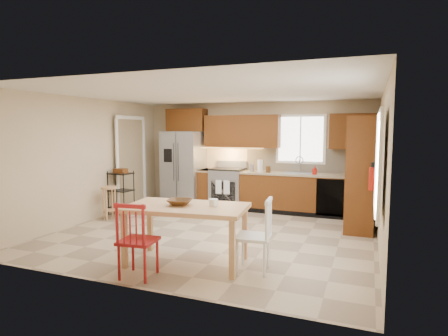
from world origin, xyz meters
TOP-DOWN VIEW (x-y plane):
  - floor at (0.00, 0.00)m, footprint 5.50×5.50m
  - ceiling at (0.00, 0.00)m, footprint 5.50×5.00m
  - wall_back at (0.00, 2.50)m, footprint 5.50×0.02m
  - wall_front at (0.00, -2.50)m, footprint 5.50×0.02m
  - wall_left at (-2.75, 0.00)m, footprint 0.02×5.00m
  - wall_right at (2.75, 0.00)m, footprint 0.02×5.00m
  - refrigerator at (-1.70, 2.12)m, footprint 0.92×0.75m
  - range_stove at (-0.55, 2.19)m, footprint 0.76×0.63m
  - base_cabinet_narrow at (-1.10, 2.20)m, footprint 0.30×0.60m
  - base_cabinet_run at (1.29, 2.20)m, footprint 2.92×0.60m
  - dishwasher at (1.85, 1.91)m, footprint 0.60×0.02m
  - backsplash at (1.29, 2.48)m, footprint 2.92×0.03m
  - upper_over_fridge at (-1.70, 2.33)m, footprint 1.00×0.35m
  - upper_left_block at (-0.25, 2.33)m, footprint 1.80×0.35m
  - upper_right_block at (2.25, 2.33)m, footprint 1.00×0.35m
  - window_back at (1.10, 2.48)m, footprint 1.12×0.04m
  - sink at (1.10, 2.20)m, footprint 0.62×0.46m
  - undercab_glow at (-0.55, 2.30)m, footprint 1.60×0.30m
  - soap_bottle at (1.48, 2.10)m, footprint 0.09×0.09m
  - paper_towel at (0.25, 2.15)m, footprint 0.12×0.12m
  - canister_steel at (0.05, 2.15)m, footprint 0.11×0.11m
  - canister_wood at (0.45, 2.12)m, footprint 0.10×0.10m
  - pantry at (2.43, 1.20)m, footprint 0.50×0.95m
  - fire_extinguisher at (2.63, 0.15)m, footprint 0.12×0.12m
  - window_right at (2.68, -1.15)m, footprint 0.04×1.02m
  - doorway at (-2.67, 1.30)m, footprint 0.04×0.95m
  - dining_table at (0.24, -1.52)m, footprint 1.74×1.10m
  - chair_red at (-0.11, -2.17)m, footprint 0.50×0.50m
  - chair_white at (1.19, -1.47)m, footprint 0.50×0.50m
  - table_bowl at (0.14, -1.52)m, footprint 0.37×0.37m
  - table_jar at (0.60, -1.42)m, footprint 0.14×0.14m
  - bar_stool at (-2.43, 0.20)m, footprint 0.36×0.36m
  - utility_cart at (-2.50, 0.69)m, footprint 0.51×0.41m

SIDE VIEW (x-z plane):
  - floor at x=0.00m, z-range 0.00..0.00m
  - bar_stool at x=-2.43m, z-range 0.00..0.69m
  - dining_table at x=0.24m, z-range 0.00..0.80m
  - base_cabinet_narrow at x=-1.10m, z-range 0.00..0.90m
  - base_cabinet_run at x=1.29m, z-range 0.00..0.90m
  - dishwasher at x=1.85m, z-range 0.06..0.84m
  - range_stove at x=-0.55m, z-range 0.00..0.92m
  - utility_cart at x=-2.50m, z-range 0.00..0.96m
  - chair_red at x=-0.11m, z-range 0.00..0.97m
  - chair_white at x=1.19m, z-range 0.00..0.97m
  - table_bowl at x=0.14m, z-range 0.77..0.86m
  - table_jar at x=0.60m, z-range 0.77..0.92m
  - sink at x=1.10m, z-range 0.78..0.94m
  - refrigerator at x=-1.70m, z-range 0.00..1.82m
  - canister_wood at x=0.45m, z-range 0.90..1.04m
  - canister_steel at x=0.05m, z-range 0.90..1.08m
  - soap_bottle at x=1.48m, z-range 0.90..1.09m
  - paper_towel at x=0.25m, z-range 0.90..1.18m
  - pantry at x=2.43m, z-range 0.00..2.10m
  - doorway at x=-2.67m, z-range 0.00..2.10m
  - fire_extinguisher at x=2.63m, z-range 0.92..1.28m
  - backsplash at x=1.29m, z-range 0.90..1.45m
  - wall_back at x=0.00m, z-range 0.00..2.50m
  - wall_front at x=0.00m, z-range 0.00..2.50m
  - wall_left at x=-2.75m, z-range 0.00..2.50m
  - wall_right at x=2.75m, z-range 0.00..2.50m
  - undercab_glow at x=-0.55m, z-range 1.43..1.43m
  - window_right at x=2.68m, z-range 0.79..2.11m
  - window_back at x=1.10m, z-range 1.09..2.21m
  - upper_left_block at x=-0.25m, z-range 1.45..2.20m
  - upper_right_block at x=2.25m, z-range 1.45..2.20m
  - upper_over_fridge at x=-1.70m, z-range 1.83..2.38m
  - ceiling at x=0.00m, z-range 2.49..2.51m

